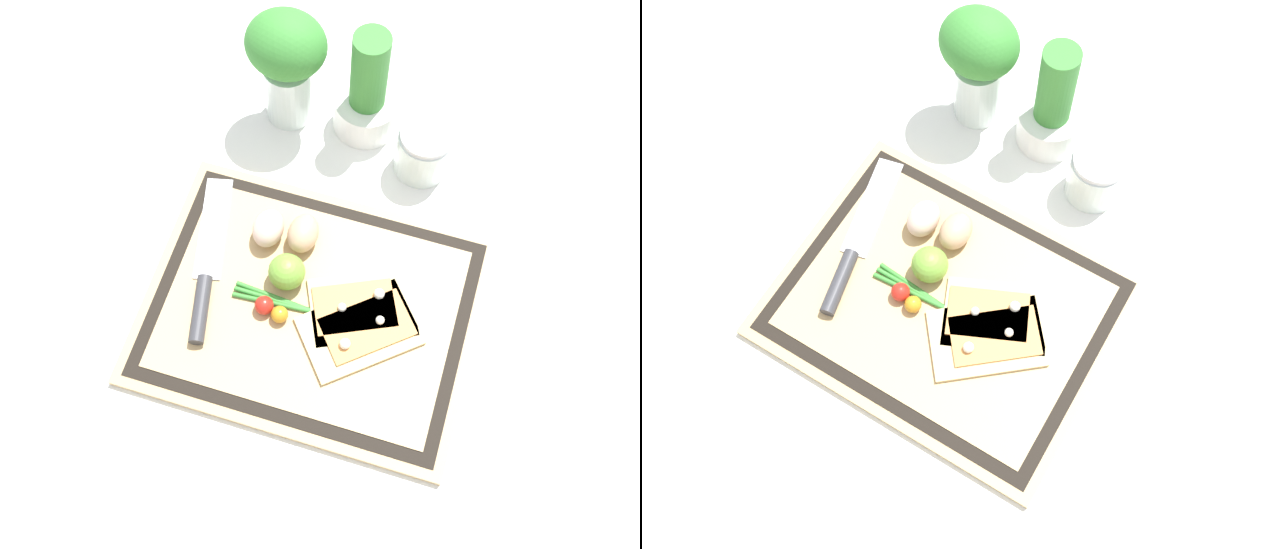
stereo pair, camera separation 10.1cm
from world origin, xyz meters
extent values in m
plane|color=white|center=(0.00, 0.00, 0.00)|extent=(6.00, 6.00, 0.00)
cube|color=tan|center=(0.00, 0.00, 0.01)|extent=(0.47, 0.37, 0.01)
cube|color=black|center=(0.00, 0.00, 0.01)|extent=(0.45, 0.34, 0.00)
cube|color=tan|center=(0.00, 0.00, 0.02)|extent=(0.41, 0.31, 0.00)
cube|color=#DBBC7F|center=(0.08, -0.02, 0.02)|extent=(0.19, 0.18, 0.01)
cube|color=#E08E47|center=(0.09, -0.01, 0.03)|extent=(0.14, 0.14, 0.00)
sphere|color=silver|center=(0.06, -0.04, 0.03)|extent=(0.02, 0.02, 0.02)
sphere|color=silver|center=(0.10, 0.01, 0.03)|extent=(0.01, 0.01, 0.01)
cube|color=#DBBC7F|center=(0.07, 0.02, 0.02)|extent=(0.18, 0.16, 0.01)
cube|color=#E08E47|center=(0.06, 0.02, 0.03)|extent=(0.14, 0.11, 0.00)
sphere|color=silver|center=(0.09, 0.04, 0.03)|extent=(0.02, 0.02, 0.02)
sphere|color=silver|center=(0.04, 0.01, 0.03)|extent=(0.01, 0.01, 0.01)
cube|color=silver|center=(-0.18, 0.08, 0.02)|extent=(0.08, 0.17, 0.00)
cylinder|color=#38383D|center=(-0.15, -0.05, 0.03)|extent=(0.04, 0.10, 0.02)
ellipsoid|color=tan|center=(-0.04, 0.10, 0.04)|extent=(0.05, 0.06, 0.05)
ellipsoid|color=beige|center=(-0.09, 0.09, 0.04)|extent=(0.05, 0.06, 0.05)
sphere|color=#70A838|center=(-0.05, 0.03, 0.04)|extent=(0.05, 0.05, 0.05)
sphere|color=red|center=(-0.06, -0.02, 0.03)|extent=(0.03, 0.03, 0.03)
sphere|color=orange|center=(-0.04, -0.03, 0.03)|extent=(0.02, 0.02, 0.02)
cylinder|color=#388433|center=(0.01, -0.01, 0.02)|extent=(0.24, 0.03, 0.01)
cylinder|color=#388433|center=(0.01, -0.01, 0.02)|extent=(0.24, 0.01, 0.01)
cylinder|color=#388433|center=(0.01, -0.01, 0.02)|extent=(0.24, 0.02, 0.01)
cylinder|color=white|center=(-0.01, 0.34, 0.03)|extent=(0.10, 0.10, 0.06)
cylinder|color=#388433|center=(-0.01, 0.34, 0.12)|extent=(0.06, 0.06, 0.17)
cylinder|color=silver|center=(0.09, 0.29, 0.04)|extent=(0.09, 0.09, 0.08)
cylinder|color=#B73323|center=(0.09, 0.29, 0.02)|extent=(0.08, 0.08, 0.03)
cylinder|color=silver|center=(0.09, 0.29, 0.09)|extent=(0.08, 0.08, 0.01)
cylinder|color=silver|center=(-0.14, 0.32, 0.06)|extent=(0.08, 0.08, 0.11)
ellipsoid|color=#388433|center=(-0.14, 0.32, 0.16)|extent=(0.12, 0.11, 0.10)
camera|label=1|loc=(0.12, -0.36, 1.03)|focal=42.00mm
camera|label=2|loc=(0.21, -0.32, 1.03)|focal=42.00mm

